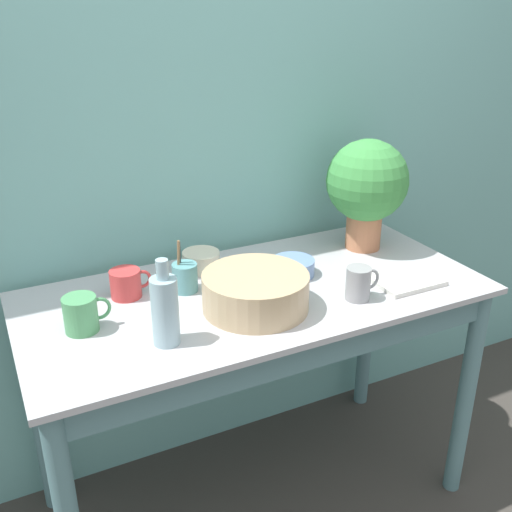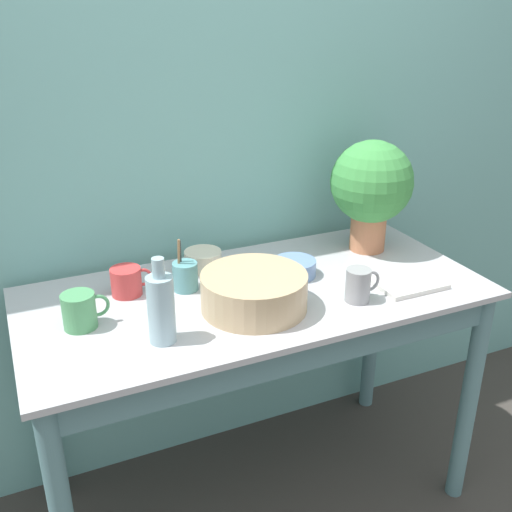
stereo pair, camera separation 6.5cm
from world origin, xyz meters
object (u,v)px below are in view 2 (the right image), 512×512
Objects in this scene: potted_plant at (371,186)px; mug_red at (127,281)px; bowl_small_blue at (294,268)px; utensil_cup at (185,276)px; tray_board at (408,283)px; bottle_tall at (161,307)px; mug_grey at (359,285)px; bowl_wash_large at (254,292)px; bowl_small_cream at (203,260)px; mug_green at (80,311)px.

potted_plant is 3.10× the size of mug_red.
utensil_cup reaches higher than bowl_small_blue.
bottle_tall is at bearing -179.69° from tray_board.
mug_grey is at bearing -127.40° from potted_plant.
mug_red is at bearing 152.49° from mug_grey.
bowl_wash_large reaches higher than mug_red.
bowl_small_cream is (-0.36, 0.42, -0.02)m from mug_grey.
tray_board is (0.56, -0.39, -0.02)m from bowl_small_cream.
mug_grey is at bearing -15.33° from bowl_wash_large.
mug_grey is at bearing -68.52° from bowl_small_blue.
bowl_wash_large is 2.75× the size of mug_grey.
bowl_wash_large reaches higher than mug_green.
mug_green is (-0.19, 0.17, -0.05)m from bottle_tall.
potted_plant is 0.65m from bowl_small_cream.
tray_board is at bearing -21.78° from utensil_cup.
bowl_small_blue is (0.71, 0.06, -0.02)m from mug_green.
bowl_wash_large reaches higher than bowl_small_blue.
tray_board is (0.30, -0.22, -0.02)m from bowl_small_blue.
tray_board is (0.84, -0.31, -0.04)m from mug_red.
potted_plant reaches higher than bowl_small_cream.
mug_red is 0.61× the size of tray_board.
mug_grey is 0.26m from bowl_small_blue.
bowl_small_cream is (0.45, 0.23, -0.02)m from mug_green.
potted_plant reaches higher than bowl_wash_large.
potted_plant reaches higher than tray_board.
mug_grey is (0.61, -0.02, -0.05)m from bottle_tall.
mug_green is 0.93× the size of bowl_small_blue.
mug_grey is at bearing -1.74° from bottle_tall.
utensil_cup reaches higher than tray_board.
bowl_small_cream is (-0.04, 0.33, -0.02)m from bowl_wash_large.
bottle_tall is 1.93× the size of bowl_small_cream.
utensil_cup reaches higher than mug_green.
bowl_small_cream is 0.69m from tray_board.
potted_plant is 3.03× the size of mug_green.
bottle_tall reaches higher than bowl_small_cream.
bowl_wash_large is at bearing -156.38° from potted_plant.
mug_red is (-0.89, -0.00, -0.20)m from potted_plant.
bowl_wash_large is at bearing -82.42° from bowl_small_cream.
bottle_tall reaches higher than bowl_small_blue.
bowl_small_blue is at bearing 111.48° from mug_grey.
bottle_tall is (-0.30, -0.07, 0.05)m from bowl_wash_large.
bowl_small_cream reaches higher than bowl_small_blue.
bowl_small_cream is at bearing 97.58° from bowl_wash_large.
tray_board is at bearing -6.87° from bowl_wash_large.
bowl_small_cream is at bearing 27.41° from mug_green.
potted_plant is at bearing 8.00° from mug_green.
bottle_tall is 0.32m from mug_red.
utensil_cup is at bearing 172.48° from bowl_small_blue.
bowl_wash_large reaches higher than bowl_small_cream.
tray_board is (1.01, -0.16, -0.04)m from mug_green.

